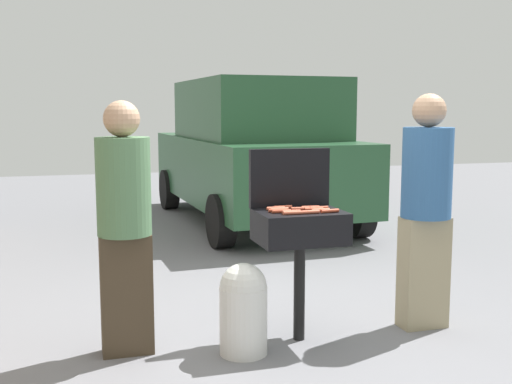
% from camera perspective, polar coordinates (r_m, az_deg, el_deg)
% --- Properties ---
extents(ground_plane, '(24.00, 24.00, 0.00)m').
position_cam_1_polar(ground_plane, '(4.63, 2.87, -12.99)').
color(ground_plane, slate).
extents(bbq_grill, '(0.60, 0.44, 0.92)m').
position_cam_1_polar(bbq_grill, '(4.37, 4.02, -3.61)').
color(bbq_grill, black).
rests_on(bbq_grill, ground).
extents(grill_lid_open, '(0.60, 0.05, 0.42)m').
position_cam_1_polar(grill_lid_open, '(4.52, 3.08, 1.31)').
color(grill_lid_open, black).
rests_on(grill_lid_open, bbq_grill).
extents(hot_dog_0, '(0.13, 0.03, 0.03)m').
position_cam_1_polar(hot_dog_0, '(4.23, 4.95, -1.83)').
color(hot_dog_0, '#C6593D').
rests_on(hot_dog_0, bbq_grill).
extents(hot_dog_1, '(0.13, 0.03, 0.03)m').
position_cam_1_polar(hot_dog_1, '(4.41, 5.78, -1.46)').
color(hot_dog_1, '#AD4228').
rests_on(hot_dog_1, bbq_grill).
extents(hot_dog_2, '(0.13, 0.03, 0.03)m').
position_cam_1_polar(hot_dog_2, '(4.37, 1.81, -1.50)').
color(hot_dog_2, '#C6593D').
rests_on(hot_dog_2, bbq_grill).
extents(hot_dog_3, '(0.13, 0.03, 0.03)m').
position_cam_1_polar(hot_dog_3, '(4.29, 2.00, -1.68)').
color(hot_dog_3, '#AD4228').
rests_on(hot_dog_3, bbq_grill).
extents(hot_dog_4, '(0.13, 0.04, 0.03)m').
position_cam_1_polar(hot_dog_4, '(4.35, 5.30, -1.57)').
color(hot_dog_4, '#AD4228').
rests_on(hot_dog_4, bbq_grill).
extents(hot_dog_5, '(0.13, 0.04, 0.03)m').
position_cam_1_polar(hot_dog_5, '(4.29, 6.75, -1.72)').
color(hot_dog_5, '#AD4228').
rests_on(hot_dog_5, bbq_grill).
extents(hot_dog_6, '(0.13, 0.03, 0.03)m').
position_cam_1_polar(hot_dog_6, '(4.33, 2.16, -1.60)').
color(hot_dog_6, '#C6593D').
rests_on(hot_dog_6, bbq_grill).
extents(hot_dog_7, '(0.13, 0.03, 0.03)m').
position_cam_1_polar(hot_dog_7, '(4.32, 5.91, -1.65)').
color(hot_dog_7, '#C6593D').
rests_on(hot_dog_7, bbq_grill).
extents(hot_dog_8, '(0.13, 0.04, 0.03)m').
position_cam_1_polar(hot_dog_8, '(4.43, 4.97, -1.42)').
color(hot_dog_8, '#AD4228').
rests_on(hot_dog_8, bbq_grill).
extents(hot_dog_9, '(0.13, 0.03, 0.03)m').
position_cam_1_polar(hot_dog_9, '(4.25, 2.32, -1.76)').
color(hot_dog_9, '#AD4228').
rests_on(hot_dog_9, bbq_grill).
extents(hot_dog_10, '(0.13, 0.03, 0.03)m').
position_cam_1_polar(hot_dog_10, '(4.43, 2.47, -1.39)').
color(hot_dog_10, '#B74C33').
rests_on(hot_dog_10, bbq_grill).
extents(hot_dog_11, '(0.13, 0.04, 0.03)m').
position_cam_1_polar(hot_dog_11, '(4.36, 4.07, -1.53)').
color(hot_dog_11, '#B74C33').
rests_on(hot_dog_11, bbq_grill).
extents(hot_dog_12, '(0.13, 0.03, 0.03)m').
position_cam_1_polar(hot_dog_12, '(4.19, 3.37, -1.91)').
color(hot_dog_12, '#C6593D').
rests_on(hot_dog_12, bbq_grill).
extents(hot_dog_13, '(0.13, 0.03, 0.03)m').
position_cam_1_polar(hot_dog_13, '(4.23, 3.24, -1.81)').
color(hot_dog_13, '#B74C33').
rests_on(hot_dog_13, bbq_grill).
extents(propane_tank, '(0.32, 0.32, 0.62)m').
position_cam_1_polar(propane_tank, '(4.22, -1.16, -10.44)').
color(propane_tank, silver).
rests_on(propane_tank, ground).
extents(person_left, '(0.35, 0.35, 1.68)m').
position_cam_1_polar(person_left, '(4.18, -11.90, -2.41)').
color(person_left, '#3F3323').
rests_on(person_left, ground).
extents(person_right, '(0.36, 0.36, 1.74)m').
position_cam_1_polar(person_right, '(4.76, 15.22, -0.94)').
color(person_right, gray).
rests_on(person_right, ground).
extents(parked_minivan, '(2.19, 4.48, 2.02)m').
position_cam_1_polar(parked_minivan, '(8.94, -0.28, 3.73)').
color(parked_minivan, '#234C2D').
rests_on(parked_minivan, ground).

